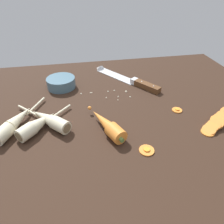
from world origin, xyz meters
TOP-DOWN VIEW (x-y plane):
  - ground_plane at (0.00, 0.00)cm, footprint 120.00×90.00cm
  - chefs_knife at (9.59, 22.95)cm, footprint 23.03×30.13cm
  - whole_carrot at (-2.66, -8.84)cm, footprint 9.77×17.70cm
  - parsnip_front at (-19.27, -3.05)cm, footprint 17.57×17.65cm
  - parsnip_mid_left at (-29.16, -2.95)cm, footprint 12.58×22.38cm
  - parsnip_mid_right at (-22.39, -4.80)cm, footprint 15.39×16.08cm
  - carrot_slice_stack at (30.01, -12.63)cm, footprint 12.96×9.03cm
  - carrot_slice_stray_near at (21.89, -3.10)cm, footprint 3.30×3.30cm
  - carrot_slice_stray_mid at (6.06, -18.77)cm, footprint 4.00×4.00cm
  - prep_bowl at (-16.14, 20.49)cm, footprint 11.00×11.00cm
  - mince_crumbs at (2.50, 11.85)cm, footprint 18.20×7.41cm

SIDE VIEW (x-z plane):
  - ground_plane at x=0.00cm, z-range -4.00..0.00cm
  - mince_crumbs at x=2.50cm, z-range -0.11..0.79cm
  - carrot_slice_stray_near at x=21.89cm, z-range 0.01..0.71cm
  - carrot_slice_stray_mid at x=6.06cm, z-range 0.01..0.71cm
  - chefs_knife at x=9.59cm, z-range -1.44..2.74cm
  - carrot_slice_stack at x=30.01cm, z-range -0.85..3.77cm
  - parsnip_mid_left at x=-29.16cm, z-range -0.02..3.98cm
  - parsnip_front at x=-19.27cm, z-range -0.02..3.98cm
  - parsnip_mid_right at x=-22.39cm, z-range -0.02..3.98cm
  - whole_carrot at x=-2.66cm, z-range 0.00..4.20cm
  - prep_bowl at x=-16.14cm, z-range 0.15..4.15cm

